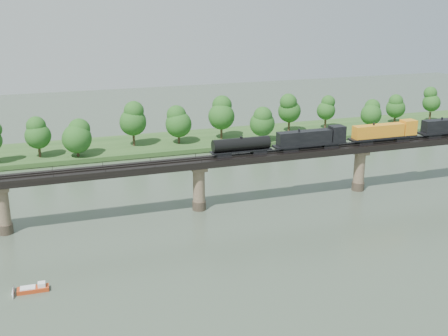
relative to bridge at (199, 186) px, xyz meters
name	(u,v)px	position (x,y,z in m)	size (l,w,h in m)	color
ground	(248,270)	(0.00, -30.00, -5.46)	(400.00, 400.00, 0.00)	#364436
far_bank	(149,145)	(0.00, 55.00, -4.66)	(300.00, 24.00, 1.60)	#284B1E
bridge	(199,186)	(0.00, 0.00, 0.00)	(236.00, 30.00, 11.50)	#473A2D
bridge_superstructure	(199,158)	(0.00, 0.00, 6.33)	(220.00, 4.90, 0.75)	black
far_treeline	(123,125)	(-8.21, 50.52, 3.37)	(289.06, 17.54, 13.60)	#382619
freight_train	(360,135)	(39.52, 0.00, 8.38)	(71.30, 2.78, 4.91)	black
motorboat	(34,289)	(-35.07, -25.65, -4.99)	(4.91, 1.92, 1.36)	#AD3613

